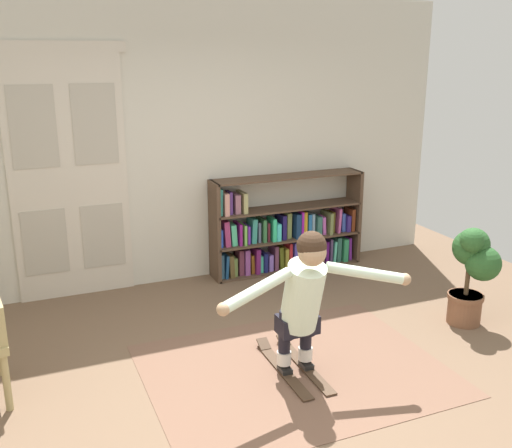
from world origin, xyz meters
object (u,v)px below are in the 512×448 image
skis_pair (293,366)px  person_skier (304,294)px  potted_plant (473,264)px  bookshelf (284,233)px

skis_pair → person_skier: person_skier is taller
potted_plant → skis_pair: (-1.82, -0.13, -0.53)m
bookshelf → skis_pair: (-0.86, -2.00, -0.40)m
potted_plant → bookshelf: bearing=117.3°
bookshelf → potted_plant: size_ratio=1.94×
potted_plant → skis_pair: 1.90m
bookshelf → skis_pair: bearing=-113.3°
bookshelf → person_skier: person_skier is taller
skis_pair → person_skier: (-0.00, -0.16, 0.66)m
bookshelf → person_skier: 2.34m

